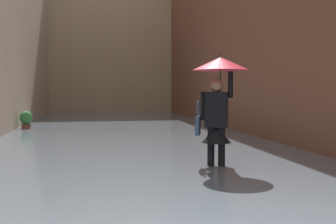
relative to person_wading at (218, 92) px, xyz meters
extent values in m
plane|color=slate|center=(1.13, -6.10, -1.39)|extent=(60.00, 60.00, 0.00)
cube|color=slate|center=(1.13, -6.10, -1.32)|extent=(7.74, 26.95, 0.14)
cube|color=tan|center=(1.13, -17.47, 2.65)|extent=(10.54, 1.80, 8.07)
cube|color=#4C4233|center=(0.11, -0.04, -1.34)|extent=(0.19, 0.26, 0.10)
cylinder|color=black|center=(0.11, -0.04, -0.94)|extent=(0.16, 0.16, 0.70)
cube|color=#4C4233|center=(-0.06, 0.02, -1.34)|extent=(0.19, 0.26, 0.10)
cylinder|color=black|center=(-0.06, 0.02, -0.94)|extent=(0.16, 0.16, 0.70)
cube|color=black|center=(0.02, -0.01, -0.29)|extent=(0.43, 0.35, 0.60)
cone|color=black|center=(0.02, -0.01, -0.71)|extent=(0.65, 0.65, 0.28)
sphere|color=#8C664C|center=(0.02, -0.01, 0.11)|extent=(0.22, 0.22, 0.22)
cylinder|color=black|center=(-0.19, 0.08, 0.13)|extent=(0.11, 0.11, 0.44)
cylinder|color=black|center=(0.24, -0.10, -0.23)|extent=(0.11, 0.11, 0.48)
cylinder|color=black|center=(-0.03, 0.01, 0.24)|extent=(0.02, 0.02, 0.47)
cone|color=red|center=(-0.03, 0.01, 0.47)|extent=(0.94, 0.94, 0.22)
cylinder|color=black|center=(-0.03, 0.01, 0.61)|extent=(0.01, 0.01, 0.08)
cube|color=#334766|center=(0.32, -0.11, -0.57)|extent=(0.16, 0.28, 0.32)
torus|color=#334766|center=(0.32, -0.11, -0.29)|extent=(0.13, 0.29, 0.30)
cylinder|color=brown|center=(4.32, -7.51, -1.25)|extent=(0.29, 0.29, 0.27)
torus|color=brown|center=(4.32, -7.51, -1.12)|extent=(0.33, 0.33, 0.04)
ellipsoid|color=#387F3D|center=(4.32, -7.51, -0.90)|extent=(0.41, 0.41, 0.45)
camera|label=1|loc=(2.02, 6.46, 0.04)|focal=42.82mm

